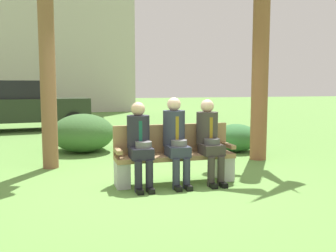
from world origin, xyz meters
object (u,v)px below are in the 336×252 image
at_px(park_bench, 174,155).
at_px(parked_car_near, 29,106).
at_px(seated_man_middle, 176,137).
at_px(shrub_near_bench, 82,133).
at_px(building_backdrop, 23,27).
at_px(seated_man_left, 140,140).
at_px(seated_man_right, 209,136).
at_px(shrub_mid_lawn, 83,133).
at_px(shrub_far_lawn, 236,138).

height_order(park_bench, parked_car_near, parked_car_near).
height_order(seated_man_middle, shrub_near_bench, seated_man_middle).
bearing_deg(building_backdrop, park_bench, -78.88).
bearing_deg(building_backdrop, seated_man_left, -80.55).
distance_m(park_bench, seated_man_left, 0.65).
bearing_deg(seated_man_right, building_backdrop, 102.53).
bearing_deg(shrub_near_bench, seated_man_right, -63.53).
distance_m(seated_man_left, building_backdrop, 20.63).
relative_size(seated_man_middle, seated_man_right, 1.03).
xyz_separation_m(parked_car_near, building_backdrop, (-1.11, 11.79, 4.30)).
bearing_deg(parked_car_near, seated_man_left, -74.77).
xyz_separation_m(seated_man_right, shrub_near_bench, (-1.77, 3.55, -0.33)).
xyz_separation_m(seated_man_left, seated_man_middle, (0.56, 0.01, 0.03)).
height_order(shrub_mid_lawn, parked_car_near, parked_car_near).
height_order(seated_man_right, parked_car_near, parked_car_near).
height_order(seated_man_middle, seated_man_right, seated_man_middle).
relative_size(seated_man_right, shrub_far_lawn, 1.27).
xyz_separation_m(park_bench, shrub_mid_lawn, (-1.23, 3.09, 0.02)).
height_order(seated_man_right, shrub_far_lawn, seated_man_right).
relative_size(shrub_near_bench, shrub_mid_lawn, 0.90).
bearing_deg(seated_man_left, seated_man_middle, 0.66).
bearing_deg(shrub_mid_lawn, park_bench, -68.31).
bearing_deg(seated_man_left, shrub_far_lawn, 40.55).
bearing_deg(building_backdrop, shrub_near_bench, -80.78).
bearing_deg(seated_man_middle, shrub_far_lawn, 47.00).
distance_m(seated_man_right, shrub_near_bench, 3.98).
bearing_deg(shrub_far_lawn, seated_man_left, -139.45).
relative_size(shrub_near_bench, parked_car_near, 0.31).
relative_size(park_bench, shrub_far_lawn, 1.83).
xyz_separation_m(seated_man_middle, shrub_mid_lawn, (-1.22, 3.22, -0.30)).
bearing_deg(shrub_mid_lawn, seated_man_middle, -69.28).
bearing_deg(parked_car_near, shrub_near_bench, -71.20).
bearing_deg(seated_man_left, shrub_mid_lawn, 101.52).
relative_size(shrub_mid_lawn, shrub_far_lawn, 1.38).
relative_size(seated_man_left, seated_man_right, 0.98).
height_order(shrub_near_bench, shrub_mid_lawn, shrub_mid_lawn).
height_order(seated_man_left, parked_car_near, parked_car_near).
bearing_deg(parked_car_near, shrub_mid_lawn, -72.37).
bearing_deg(seated_man_left, park_bench, 13.22).
height_order(seated_man_left, seated_man_middle, seated_man_middle).
distance_m(shrub_near_bench, building_backdrop, 17.20).
bearing_deg(building_backdrop, shrub_mid_lawn, -80.95).
bearing_deg(parked_car_near, seated_man_right, -67.72).
distance_m(shrub_mid_lawn, building_backdrop, 17.50).
bearing_deg(shrub_far_lawn, seated_man_middle, -133.00).
distance_m(seated_man_right, parked_car_near, 8.73).
height_order(seated_man_left, seated_man_right, seated_man_right).
bearing_deg(seated_man_left, building_backdrop, 99.45).
distance_m(seated_man_middle, shrub_far_lawn, 3.22).
bearing_deg(seated_man_right, parked_car_near, 112.28).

